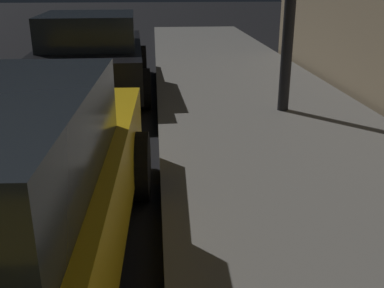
{
  "coord_description": "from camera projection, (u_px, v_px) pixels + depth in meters",
  "views": [
    {
      "loc": [
        3.98,
        -0.37,
        2.01
      ],
      "look_at": [
        4.21,
        2.47,
        0.95
      ],
      "focal_mm": 41.97,
      "sensor_mm": 36.0,
      "label": 1
    }
  ],
  "objects": [
    {
      "name": "car_black",
      "position": [
        92.0,
        55.0,
        8.07
      ],
      "size": [
        2.12,
        4.15,
        1.43
      ],
      "color": "black",
      "rests_on": "ground"
    }
  ]
}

